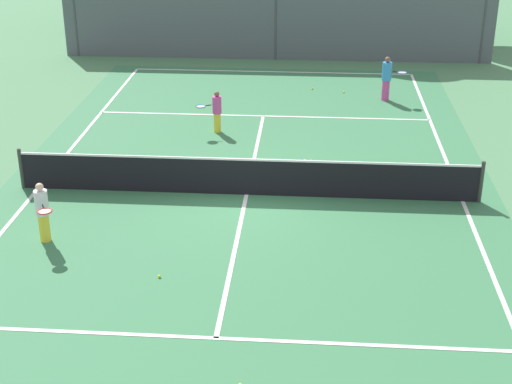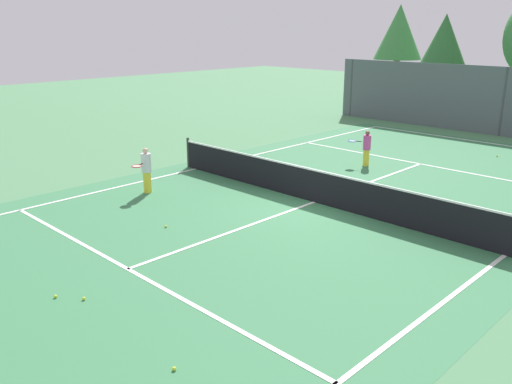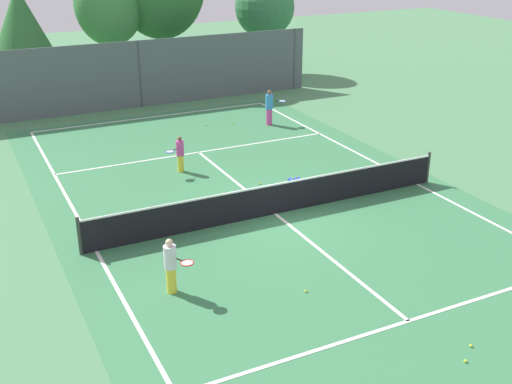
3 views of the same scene
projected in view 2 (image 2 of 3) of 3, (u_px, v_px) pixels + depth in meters
ground_plane at (314, 202)px, 15.83m from camera, size 80.00×80.00×0.00m
court_surface at (314, 202)px, 15.83m from camera, size 13.00×25.00×0.01m
tennis_net at (315, 186)px, 15.68m from camera, size 11.90×0.10×1.10m
perimeter_fence at (503, 102)px, 24.91m from camera, size 18.00×0.12×3.20m
tree_0 at (444, 46)px, 29.56m from camera, size 3.00×3.00×5.64m
tree_4 at (399, 33)px, 33.89m from camera, size 3.02×3.02×6.29m
player_1 at (366, 148)px, 19.76m from camera, size 0.84×0.64×1.32m
player_2 at (146, 170)px, 16.53m from camera, size 0.62×0.87×1.43m
ball_crate at (388, 196)px, 15.77m from camera, size 0.40×0.31×0.43m
tennis_ball_0 at (377, 189)px, 17.00m from camera, size 0.07×0.07×0.07m
tennis_ball_1 at (497, 156)px, 21.32m from camera, size 0.07×0.07×0.07m
tennis_ball_2 at (55, 296)px, 10.25m from camera, size 0.07×0.07×0.07m
tennis_ball_3 at (166, 226)px, 13.83m from camera, size 0.07×0.07×0.07m
tennis_ball_4 at (84, 299)px, 10.17m from camera, size 0.07×0.07×0.07m
tennis_ball_6 at (174, 369)px, 8.09m from camera, size 0.07×0.07×0.07m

